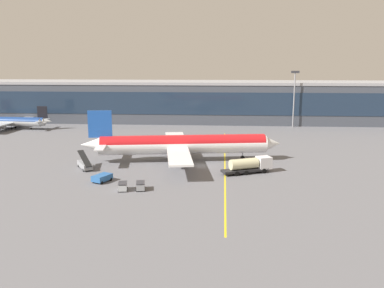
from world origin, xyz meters
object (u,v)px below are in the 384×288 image
baggage_cart_1 (141,186)px  main_airliner (182,144)px  baggage_cart_0 (123,186)px  commuter_jet_far (5,122)px  fuel_tanker (250,165)px  pushback_tug (102,178)px  commuter_jet_near (9,121)px  belt_loader (85,164)px

baggage_cart_1 → main_airliner: bearing=76.1°
baggage_cart_0 → commuter_jet_far: bearing=131.0°
fuel_tanker → pushback_tug: fuel_tanker is taller
fuel_tanker → commuter_jet_near: 94.08m
main_airliner → pushback_tug: size_ratio=10.54×
belt_loader → commuter_jet_far: size_ratio=0.21×
fuel_tanker → baggage_cart_1: 24.39m
fuel_tanker → pushback_tug: size_ratio=2.47×
baggage_cart_0 → commuter_jet_far: 85.55m
pushback_tug → commuter_jet_near: commuter_jet_near is taller
fuel_tanker → commuter_jet_far: size_ratio=0.36×
baggage_cart_0 → commuter_jet_near: 85.16m
belt_loader → commuter_jet_near: 66.40m
baggage_cart_1 → commuter_jet_far: bearing=132.8°
baggage_cart_0 → commuter_jet_far: commuter_jet_far is taller
pushback_tug → baggage_cart_1: baggage_cart_1 is taller
belt_loader → main_airliner: bearing=22.4°
belt_loader → commuter_jet_far: 66.79m
main_airliner → baggage_cart_0: size_ratio=16.16×
belt_loader → baggage_cart_0: size_ratio=2.26×
baggage_cart_1 → belt_loader: bearing=136.9°
belt_loader → commuter_jet_near: size_ratio=0.21×
belt_loader → baggage_cart_0: 18.77m
pushback_tug → baggage_cart_1: size_ratio=1.53×
fuel_tanker → belt_loader: belt_loader is taller
main_airliner → baggage_cart_0: (-8.71, -23.05, -3.20)m
pushback_tug → commuter_jet_near: 77.85m
main_airliner → fuel_tanker: 17.96m
pushback_tug → belt_loader: size_ratio=0.68×
main_airliner → commuter_jet_near: main_airliner is taller
fuel_tanker → pushback_tug: bearing=-163.8°
pushback_tug → baggage_cart_1: (8.48, -4.51, -0.07)m
belt_loader → commuter_jet_far: bearing=131.6°
main_airliner → belt_loader: (-20.52, -8.46, -3.00)m
main_airliner → belt_loader: 22.40m
main_airliner → fuel_tanker: main_airliner is taller
pushback_tug → commuter_jet_far: 78.22m
pushback_tug → baggage_cart_1: bearing=-28.0°
belt_loader → baggage_cart_0: (11.81, -14.59, -0.21)m
commuter_jet_far → commuter_jet_near: size_ratio=0.99×
pushback_tug → baggage_cart_0: bearing=-43.6°
fuel_tanker → commuter_jet_far: bearing=147.4°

